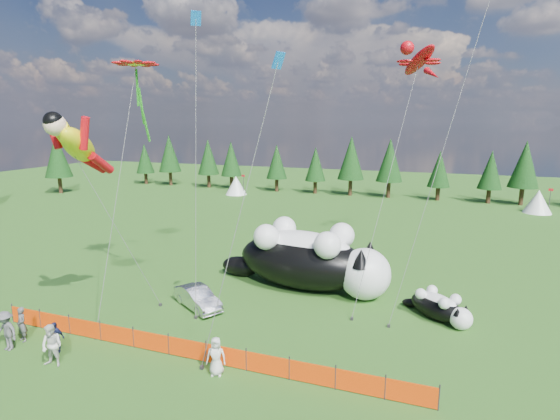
{
  "coord_description": "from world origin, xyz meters",
  "views": [
    {
      "loc": [
        10.35,
        -18.96,
        10.83
      ],
      "look_at": [
        2.05,
        4.0,
        5.87
      ],
      "focal_mm": 28.0,
      "sensor_mm": 36.0,
      "label": 1
    }
  ],
  "objects": [
    {
      "name": "cat_large",
      "position": [
        2.91,
        7.35,
        2.07
      ],
      "size": [
        12.03,
        5.3,
        4.35
      ],
      "rotation": [
        0.0,
        0.0,
        -0.13
      ],
      "color": "black",
      "rests_on": "ground"
    },
    {
      "name": "spectator_d",
      "position": [
        -8.59,
        -5.25,
        0.99
      ],
      "size": [
        1.3,
        0.72,
        1.97
      ],
      "primitive_type": "imported",
      "rotation": [
        0.0,
        0.0,
        -0.05
      ],
      "color": "#4E4E53",
      "rests_on": "ground"
    },
    {
      "name": "car",
      "position": [
        -2.44,
        2.13,
        0.63
      ],
      "size": [
        3.94,
        3.14,
        1.26
      ],
      "primitive_type": "imported",
      "rotation": [
        0.0,
        0.0,
        1.02
      ],
      "color": "silver",
      "rests_on": "ground"
    },
    {
      "name": "gecko_kite",
      "position": [
        8.76,
        11.94,
        14.69
      ],
      "size": [
        5.04,
        11.53,
        16.93
      ],
      "color": "red",
      "rests_on": "ground"
    },
    {
      "name": "safety_fence",
      "position": [
        0.0,
        -3.0,
        0.5
      ],
      "size": [
        22.06,
        0.06,
        1.1
      ],
      "color": "#262626",
      "rests_on": "ground"
    },
    {
      "name": "spectator_c",
      "position": [
        -6.21,
        -4.62,
        0.76
      ],
      "size": [
        0.98,
        0.66,
        1.53
      ],
      "primitive_type": "imported",
      "rotation": [
        0.0,
        0.0,
        0.24
      ],
      "color": "#161A3C",
      "rests_on": "ground"
    },
    {
      "name": "festival_tents",
      "position": [
        11.0,
        40.0,
        1.4
      ],
      "size": [
        50.0,
        3.2,
        2.8
      ],
      "primitive_type": null,
      "color": "white",
      "rests_on": "ground"
    },
    {
      "name": "spectator_a",
      "position": [
        -8.67,
        -4.35,
        0.89
      ],
      "size": [
        0.75,
        0.6,
        1.78
      ],
      "primitive_type": "imported",
      "rotation": [
        0.0,
        0.0,
        -0.31
      ],
      "color": "#4E4E53",
      "rests_on": "ground"
    },
    {
      "name": "flower_kite",
      "position": [
        -6.62,
        3.2,
        13.97
      ],
      "size": [
        3.08,
        7.78,
        15.34
      ],
      "color": "red",
      "rests_on": "ground"
    },
    {
      "name": "tree_line",
      "position": [
        0.0,
        45.0,
        4.0
      ],
      "size": [
        90.0,
        4.0,
        8.0
      ],
      "primitive_type": null,
      "color": "black",
      "rests_on": "ground"
    },
    {
      "name": "spectator_b",
      "position": [
        -5.35,
        -5.59,
        0.99
      ],
      "size": [
        1.03,
        0.69,
        1.98
      ],
      "primitive_type": "imported",
      "rotation": [
        0.0,
        0.0,
        0.14
      ],
      "color": "silver",
      "rests_on": "ground"
    },
    {
      "name": "cat_small",
      "position": [
        10.99,
        5.32,
        0.77
      ],
      "size": [
        3.81,
        3.27,
        1.61
      ],
      "rotation": [
        0.0,
        0.0,
        -0.65
      ],
      "color": "black",
      "rests_on": "ground"
    },
    {
      "name": "spectator_e",
      "position": [
        1.89,
        -3.7,
        0.87
      ],
      "size": [
        0.97,
        0.77,
        1.73
      ],
      "primitive_type": "imported",
      "rotation": [
        0.0,
        0.0,
        0.29
      ],
      "color": "silver",
      "rests_on": "ground"
    },
    {
      "name": "ground",
      "position": [
        0.0,
        0.0,
        0.0
      ],
      "size": [
        160.0,
        160.0,
        0.0
      ],
      "primitive_type": "plane",
      "color": "#0E390A",
      "rests_on": "ground"
    },
    {
      "name": "superhero_kite",
      "position": [
        -6.42,
        -1.91,
        9.67
      ],
      "size": [
        5.02,
        6.16,
        11.82
      ],
      "color": "yellow",
      "rests_on": "ground"
    },
    {
      "name": "diamond_kite_c",
      "position": [
        3.81,
        -1.61,
        12.54
      ],
      "size": [
        3.23,
        2.62,
        14.05
      ],
      "color": "blue",
      "rests_on": "ground"
    },
    {
      "name": "diamond_kite_a",
      "position": [
        -3.2,
        4.34,
        15.94
      ],
      "size": [
        2.02,
        4.19,
        17.53
      ],
      "color": "blue",
      "rests_on": "ground"
    }
  ]
}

